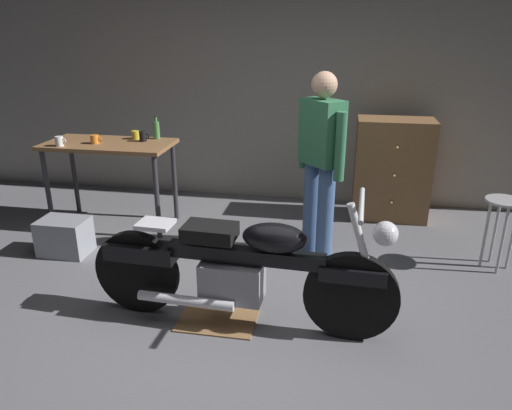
% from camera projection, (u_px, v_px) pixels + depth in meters
% --- Properties ---
extents(ground_plane, '(12.00, 12.00, 0.00)m').
position_uv_depth(ground_plane, '(239.00, 322.00, 3.48)').
color(ground_plane, slate).
extents(back_wall, '(8.00, 0.12, 3.10)m').
position_uv_depth(back_wall, '(288.00, 69.00, 5.51)').
color(back_wall, gray).
rests_on(back_wall, ground_plane).
extents(workbench, '(1.30, 0.64, 0.90)m').
position_uv_depth(workbench, '(109.00, 153.00, 4.92)').
color(workbench, brown).
rests_on(workbench, ground_plane).
extents(motorcycle, '(2.19, 0.60, 1.00)m').
position_uv_depth(motorcycle, '(241.00, 268.00, 3.31)').
color(motorcycle, black).
rests_on(motorcycle, ground_plane).
extents(person_standing, '(0.42, 0.44, 1.67)m').
position_uv_depth(person_standing, '(321.00, 159.00, 4.19)').
color(person_standing, '#426090').
rests_on(person_standing, ground_plane).
extents(shop_stool, '(0.32, 0.32, 0.64)m').
position_uv_depth(shop_stool, '(503.00, 215.00, 4.09)').
color(shop_stool, '#B2B2B7').
rests_on(shop_stool, ground_plane).
extents(wooden_dresser, '(0.80, 0.47, 1.10)m').
position_uv_depth(wooden_dresser, '(392.00, 170.00, 5.20)').
color(wooden_dresser, brown).
rests_on(wooden_dresser, ground_plane).
extents(drip_tray, '(0.56, 0.40, 0.01)m').
position_uv_depth(drip_tray, '(218.00, 319.00, 3.50)').
color(drip_tray, olive).
rests_on(drip_tray, ground_plane).
extents(storage_bin, '(0.44, 0.32, 0.34)m').
position_uv_depth(storage_bin, '(65.00, 236.00, 4.47)').
color(storage_bin, gray).
rests_on(storage_bin, ground_plane).
extents(mug_orange_travel, '(0.12, 0.08, 0.09)m').
position_uv_depth(mug_orange_travel, '(95.00, 139.00, 4.82)').
color(mug_orange_travel, orange).
rests_on(mug_orange_travel, workbench).
extents(mug_yellow_tall, '(0.12, 0.08, 0.09)m').
position_uv_depth(mug_yellow_tall, '(136.00, 135.00, 5.02)').
color(mug_yellow_tall, yellow).
rests_on(mug_yellow_tall, workbench).
extents(mug_black_matte, '(0.11, 0.07, 0.11)m').
position_uv_depth(mug_black_matte, '(143.00, 136.00, 4.91)').
color(mug_black_matte, black).
rests_on(mug_black_matte, workbench).
extents(mug_white_ceramic, '(0.11, 0.08, 0.10)m').
position_uv_depth(mug_white_ceramic, '(60.00, 141.00, 4.72)').
color(mug_white_ceramic, white).
rests_on(mug_white_ceramic, workbench).
extents(bottle, '(0.06, 0.06, 0.24)m').
position_uv_depth(bottle, '(157.00, 130.00, 5.00)').
color(bottle, '#4C8C4C').
rests_on(bottle, workbench).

